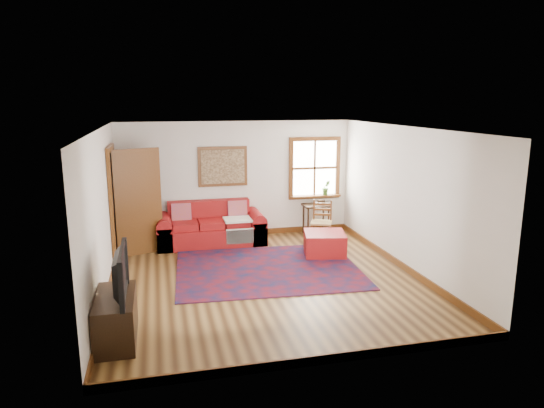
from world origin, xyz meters
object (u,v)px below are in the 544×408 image
object	(u,v)px
red_ottoman	(325,244)
media_cabinet	(116,318)
red_leather_sofa	(211,230)
ladder_back_chair	(322,220)
side_table	(316,210)

from	to	relation	value
red_ottoman	media_cabinet	size ratio (longest dim) A/B	0.72
red_leather_sofa	ladder_back_chair	distance (m)	2.32
ladder_back_chair	red_ottoman	bearing A→B (deg)	-104.96
red_leather_sofa	side_table	world-z (taller)	red_leather_sofa
media_cabinet	red_ottoman	bearing A→B (deg)	35.71
red_leather_sofa	ladder_back_chair	size ratio (longest dim) A/B	2.47
red_leather_sofa	red_ottoman	bearing A→B (deg)	-31.91
red_leather_sofa	side_table	bearing A→B (deg)	2.81
ladder_back_chair	media_cabinet	size ratio (longest dim) A/B	0.85
red_ottoman	ladder_back_chair	bearing A→B (deg)	88.06
red_ottoman	media_cabinet	xyz separation A→B (m)	(-3.67, -2.64, 0.07)
red_ottoman	side_table	bearing A→B (deg)	91.27
side_table	ladder_back_chair	size ratio (longest dim) A/B	0.76
red_ottoman	media_cabinet	bearing A→B (deg)	-131.28
media_cabinet	side_table	bearing A→B (deg)	45.49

